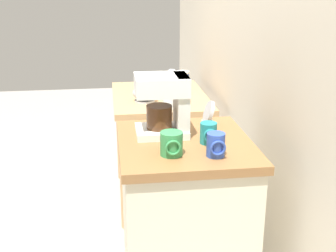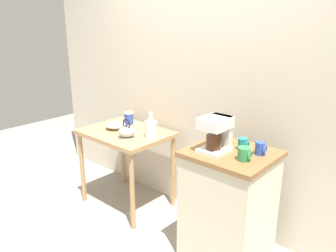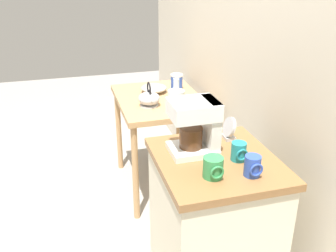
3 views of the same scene
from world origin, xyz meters
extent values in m
plane|color=gray|center=(0.00, 0.00, 0.00)|extent=(8.00, 8.00, 0.00)
cube|color=beige|center=(0.10, 0.41, 1.40)|extent=(4.40, 0.10, 2.80)
cube|color=tan|center=(-0.63, -0.01, 0.75)|extent=(0.83, 0.62, 0.04)
cylinder|color=tan|center=(-1.00, -0.29, 0.37)|extent=(0.04, 0.04, 0.73)
cylinder|color=tan|center=(-0.26, -0.29, 0.37)|extent=(0.04, 0.04, 0.73)
cylinder|color=tan|center=(-1.00, 0.26, 0.37)|extent=(0.04, 0.04, 0.73)
cylinder|color=tan|center=(-0.26, 0.26, 0.37)|extent=(0.04, 0.04, 0.73)
cube|color=beige|center=(0.56, -0.04, 0.43)|extent=(0.58, 0.52, 0.85)
cube|color=olive|center=(0.56, -0.04, 0.87)|extent=(0.61, 0.55, 0.04)
cylinder|color=#9E998C|center=(-0.76, -0.03, 0.78)|extent=(0.09, 0.09, 0.01)
ellipsoid|color=#9E998C|center=(-0.76, -0.03, 0.81)|extent=(0.20, 0.20, 0.06)
cylinder|color=#B2B5BA|center=(-0.48, -0.13, 0.78)|extent=(0.13, 0.13, 0.01)
ellipsoid|color=#B2B5BA|center=(-0.48, -0.13, 0.83)|extent=(0.15, 0.15, 0.09)
cone|color=#B2B5BA|center=(-0.41, -0.13, 0.83)|extent=(0.08, 0.03, 0.06)
sphere|color=black|center=(-0.48, -0.13, 0.89)|extent=(0.02, 0.02, 0.02)
torus|color=black|center=(-0.48, -0.13, 0.90)|extent=(0.10, 0.01, 0.10)
cylinder|color=silver|center=(-0.33, 0.03, 0.85)|extent=(0.11, 0.11, 0.15)
cylinder|color=silver|center=(-0.33, 0.03, 0.97)|extent=(0.04, 0.04, 0.08)
cylinder|color=#2D4CAD|center=(-0.78, 0.17, 0.83)|extent=(0.09, 0.09, 0.11)
cylinder|color=white|center=(-0.78, 0.17, 0.89)|extent=(0.10, 0.10, 0.01)
cube|color=white|center=(0.47, -0.13, 0.91)|extent=(0.18, 0.22, 0.03)
cube|color=white|center=(0.47, -0.05, 1.02)|extent=(0.16, 0.05, 0.26)
cube|color=white|center=(0.47, -0.13, 1.11)|extent=(0.18, 0.22, 0.08)
cylinder|color=#4C2D19|center=(0.47, -0.14, 0.97)|extent=(0.11, 0.11, 0.10)
cylinder|color=#338C4C|center=(0.70, -0.12, 0.94)|extent=(0.09, 0.09, 0.09)
torus|color=#338C4C|center=(0.75, -0.12, 0.94)|extent=(0.01, 0.06, 0.06)
cylinder|color=teal|center=(0.60, 0.04, 0.93)|extent=(0.07, 0.07, 0.09)
torus|color=teal|center=(0.63, 0.04, 0.93)|extent=(0.01, 0.06, 0.06)
cylinder|color=#2D4CAD|center=(0.74, 0.04, 0.94)|extent=(0.07, 0.07, 0.09)
torus|color=#2D4CAD|center=(0.77, 0.04, 0.94)|extent=(0.01, 0.06, 0.06)
cube|color=#B2B5BA|center=(0.38, 0.09, 0.90)|extent=(0.07, 0.05, 0.02)
cylinder|color=#B2B5BA|center=(0.38, 0.09, 0.96)|extent=(0.10, 0.05, 0.10)
cylinder|color=black|center=(0.38, 0.09, 0.96)|extent=(0.09, 0.04, 0.09)
camera|label=1|loc=(2.27, -0.35, 1.55)|focal=47.81mm
camera|label=2|loc=(1.72, -2.04, 1.81)|focal=36.13mm
camera|label=3|loc=(1.98, -0.68, 1.75)|focal=40.44mm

